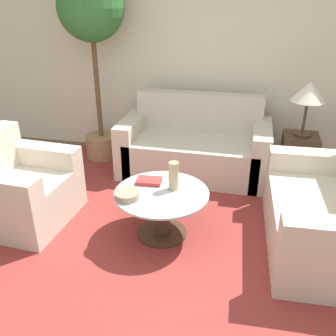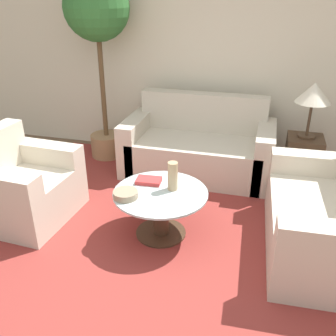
% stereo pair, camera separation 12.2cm
% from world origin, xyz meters
% --- Properties ---
extents(ground_plane, '(14.00, 14.00, 0.00)m').
position_xyz_m(ground_plane, '(0.00, 0.00, 0.00)').
color(ground_plane, brown).
extents(wall_back, '(10.00, 0.06, 2.60)m').
position_xyz_m(wall_back, '(0.00, 2.61, 1.30)').
color(wall_back, beige).
rests_on(wall_back, ground_plane).
extents(rug, '(3.67, 3.59, 0.01)m').
position_xyz_m(rug, '(-0.01, 0.68, 0.00)').
color(rug, maroon).
rests_on(rug, ground_plane).
extents(sofa_main, '(1.72, 0.85, 0.90)m').
position_xyz_m(sofa_main, '(0.07, 2.05, 0.30)').
color(sofa_main, beige).
rests_on(sofa_main, ground_plane).
extents(armchair, '(0.83, 0.92, 0.86)m').
position_xyz_m(armchair, '(-1.38, 0.63, 0.30)').
color(armchair, beige).
rests_on(armchair, ground_plane).
extents(loveseat, '(0.87, 1.44, 0.88)m').
position_xyz_m(loveseat, '(1.40, 0.80, 0.30)').
color(loveseat, beige).
rests_on(loveseat, ground_plane).
extents(coffee_table, '(0.83, 0.83, 0.44)m').
position_xyz_m(coffee_table, '(-0.01, 0.68, 0.28)').
color(coffee_table, '#422D1E').
rests_on(coffee_table, ground_plane).
extents(side_table, '(0.38, 0.38, 0.58)m').
position_xyz_m(side_table, '(1.24, 1.97, 0.29)').
color(side_table, '#422D1E').
rests_on(side_table, ground_plane).
extents(table_lamp, '(0.36, 0.36, 0.59)m').
position_xyz_m(table_lamp, '(1.24, 1.97, 1.05)').
color(table_lamp, '#422D1E').
rests_on(table_lamp, side_table).
extents(potted_plant, '(0.76, 0.76, 2.21)m').
position_xyz_m(potted_plant, '(-1.18, 2.18, 1.65)').
color(potted_plant, '#93704C').
rests_on(potted_plant, ground_plane).
extents(vase, '(0.09, 0.09, 0.26)m').
position_xyz_m(vase, '(0.08, 0.75, 0.57)').
color(vase, tan).
rests_on(vase, coffee_table).
extents(bowl, '(0.21, 0.21, 0.06)m').
position_xyz_m(bowl, '(-0.27, 0.51, 0.47)').
color(bowl, gray).
rests_on(bowl, coffee_table).
extents(book_stack, '(0.23, 0.17, 0.04)m').
position_xyz_m(book_stack, '(-0.16, 0.82, 0.45)').
color(book_stack, '#BC3333').
rests_on(book_stack, coffee_table).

